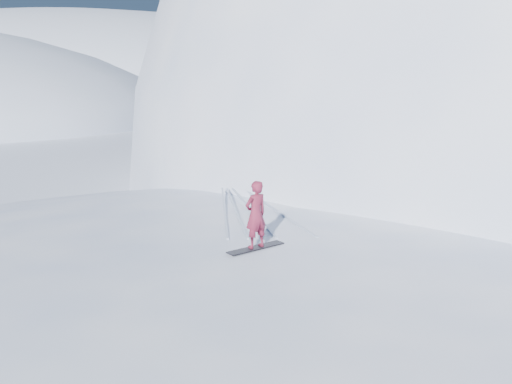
# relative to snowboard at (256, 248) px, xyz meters

# --- Properties ---
(near_ridge) EXTENTS (36.00, 28.00, 4.80)m
(near_ridge) POSITION_rel_snowboard_xyz_m (1.23, 0.90, -2.41)
(near_ridge) COLOR white
(near_ridge) RESTS_ON ground
(peak_shoulder) EXTENTS (28.00, 24.00, 18.00)m
(peak_shoulder) POSITION_rel_snowboard_xyz_m (10.23, 17.90, -2.41)
(peak_shoulder) COLOR white
(peak_shoulder) RESTS_ON ground
(far_ridge_c) EXTENTS (140.00, 90.00, 36.00)m
(far_ridge_c) POSITION_rel_snowboard_xyz_m (-39.77, 107.90, -2.41)
(far_ridge_c) COLOR white
(far_ridge_c) RESTS_ON ground
(wind_bumps) EXTENTS (16.00, 14.40, 1.00)m
(wind_bumps) POSITION_rel_snowboard_xyz_m (-0.33, 0.02, -2.41)
(wind_bumps) COLOR white
(wind_bumps) RESTS_ON ground
(snowboard) EXTENTS (1.34, 1.14, 0.02)m
(snowboard) POSITION_rel_snowboard_xyz_m (0.00, 0.00, 0.00)
(snowboard) COLOR black
(snowboard) RESTS_ON near_ridge
(snowboarder) EXTENTS (0.67, 0.64, 1.55)m
(snowboarder) POSITION_rel_snowboard_xyz_m (0.00, 0.00, 0.79)
(snowboarder) COLOR maroon
(snowboarder) RESTS_ON snowboard
(board_tracks) EXTENTS (2.75, 5.98, 0.04)m
(board_tracks) POSITION_rel_snowboard_xyz_m (-0.29, 3.67, 0.01)
(board_tracks) COLOR silver
(board_tracks) RESTS_ON ground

